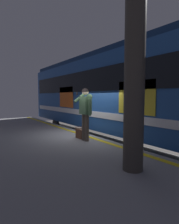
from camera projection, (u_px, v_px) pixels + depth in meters
name	position (u px, v px, depth m)	size (l,w,h in m)	color
ground_plane	(91.00, 158.00, 7.28)	(23.50, 23.50, 0.00)	#4C4742
platform	(41.00, 155.00, 6.15)	(15.05, 3.95, 0.92)	gray
safety_line	(84.00, 135.00, 7.04)	(14.75, 0.16, 0.01)	yellow
track_rail_near	(113.00, 151.00, 7.89)	(19.56, 0.08, 0.16)	slate
track_rail_far	(136.00, 146.00, 8.69)	(19.56, 0.08, 0.16)	slate
train_carriage	(117.00, 91.00, 8.55)	(13.60, 2.77, 4.11)	#1E478C
passenger	(86.00, 110.00, 6.12)	(0.57, 0.55, 1.71)	brown
handbag	(80.00, 133.00, 6.53)	(0.40, 0.36, 0.39)	#59331E
station_column	(134.00, 76.00, 3.58)	(0.39, 0.39, 3.69)	#38332D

